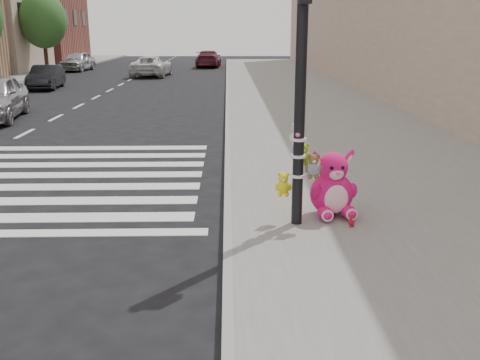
{
  "coord_description": "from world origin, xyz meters",
  "views": [
    {
      "loc": [
        1.56,
        -5.85,
        2.97
      ],
      "look_at": [
        1.75,
        2.08,
        0.75
      ],
      "focal_mm": 40.0,
      "sensor_mm": 36.0,
      "label": 1
    }
  ],
  "objects_px": {
    "pink_bunny": "(332,188)",
    "car_dark_far": "(46,77)",
    "signal_pole": "(300,114)",
    "car_white_near": "(152,66)",
    "red_teddy": "(351,221)"
  },
  "relations": [
    {
      "from": "signal_pole",
      "to": "red_teddy",
      "type": "distance_m",
      "value": 1.78
    },
    {
      "from": "pink_bunny",
      "to": "car_dark_far",
      "type": "relative_size",
      "value": 0.29
    },
    {
      "from": "signal_pole",
      "to": "car_white_near",
      "type": "height_order",
      "value": "signal_pole"
    },
    {
      "from": "red_teddy",
      "to": "car_white_near",
      "type": "bearing_deg",
      "value": 69.82
    },
    {
      "from": "car_white_near",
      "to": "signal_pole",
      "type": "bearing_deg",
      "value": 104.89
    },
    {
      "from": "car_dark_far",
      "to": "car_white_near",
      "type": "bearing_deg",
      "value": 55.16
    },
    {
      "from": "pink_bunny",
      "to": "car_dark_far",
      "type": "bearing_deg",
      "value": 110.77
    },
    {
      "from": "pink_bunny",
      "to": "car_dark_far",
      "type": "height_order",
      "value": "car_dark_far"
    },
    {
      "from": "pink_bunny",
      "to": "car_white_near",
      "type": "height_order",
      "value": "car_white_near"
    },
    {
      "from": "signal_pole",
      "to": "car_dark_far",
      "type": "height_order",
      "value": "signal_pole"
    },
    {
      "from": "red_teddy",
      "to": "car_dark_far",
      "type": "relative_size",
      "value": 0.05
    },
    {
      "from": "car_white_near",
      "to": "pink_bunny",
      "type": "bearing_deg",
      "value": 106.17
    },
    {
      "from": "pink_bunny",
      "to": "red_teddy",
      "type": "xyz_separation_m",
      "value": [
        0.2,
        -0.55,
        -0.35
      ]
    },
    {
      "from": "pink_bunny",
      "to": "car_dark_far",
      "type": "xyz_separation_m",
      "value": [
        -11.16,
        20.63,
        0.03
      ]
    },
    {
      "from": "pink_bunny",
      "to": "red_teddy",
      "type": "bearing_deg",
      "value": -78.19
    }
  ]
}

